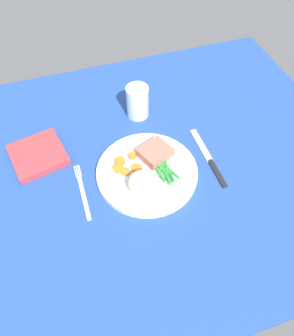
% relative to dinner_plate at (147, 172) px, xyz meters
% --- Properties ---
extents(dining_table, '(1.20, 0.90, 0.02)m').
position_rel_dinner_plate_xyz_m(dining_table, '(-0.02, 0.04, -0.02)').
color(dining_table, '#234793').
rests_on(dining_table, ground).
extents(dinner_plate, '(0.26, 0.26, 0.02)m').
position_rel_dinner_plate_xyz_m(dinner_plate, '(0.00, 0.00, 0.00)').
color(dinner_plate, white).
rests_on(dinner_plate, dining_table).
extents(meat_portion, '(0.10, 0.09, 0.03)m').
position_rel_dinner_plate_xyz_m(meat_portion, '(0.03, 0.04, 0.02)').
color(meat_portion, '#A86B56').
rests_on(meat_portion, dinner_plate).
extents(mashed_potatoes, '(0.08, 0.07, 0.05)m').
position_rel_dinner_plate_xyz_m(mashed_potatoes, '(-0.02, -0.05, 0.03)').
color(mashed_potatoes, beige).
rests_on(mashed_potatoes, dinner_plate).
extents(carrot_slices, '(0.07, 0.07, 0.01)m').
position_rel_dinner_plate_xyz_m(carrot_slices, '(-0.05, 0.03, 0.01)').
color(carrot_slices, orange).
rests_on(carrot_slices, dinner_plate).
extents(green_beans, '(0.06, 0.09, 0.01)m').
position_rel_dinner_plate_xyz_m(green_beans, '(0.04, -0.01, 0.01)').
color(green_beans, '#2D8C38').
rests_on(green_beans, dinner_plate).
extents(fork, '(0.01, 0.17, 0.00)m').
position_rel_dinner_plate_xyz_m(fork, '(-0.17, -0.00, -0.01)').
color(fork, silver).
rests_on(fork, dining_table).
extents(knife, '(0.02, 0.21, 0.01)m').
position_rel_dinner_plate_xyz_m(knife, '(0.17, -0.00, -0.01)').
color(knife, black).
rests_on(knife, dining_table).
extents(water_glass, '(0.06, 0.06, 0.10)m').
position_rel_dinner_plate_xyz_m(water_glass, '(0.04, 0.22, 0.03)').
color(water_glass, silver).
rests_on(water_glass, dining_table).
extents(napkin, '(0.16, 0.16, 0.02)m').
position_rel_dinner_plate_xyz_m(napkin, '(-0.26, 0.14, 0.00)').
color(napkin, '#B2383D').
rests_on(napkin, dining_table).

